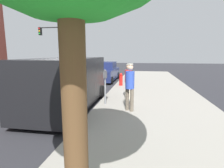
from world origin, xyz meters
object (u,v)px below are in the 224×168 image
at_px(pedestrian_in_red, 128,79).
at_px(fire_hydrant, 121,79).
at_px(pedestrian_in_blue, 130,84).
at_px(parking_meter_near, 105,81).
at_px(parked_sedan_ahead, 105,72).
at_px(parked_van, 67,82).
at_px(traffic_light_corner, 53,42).

bearing_deg(pedestrian_in_red, fire_hydrant, 102.52).
bearing_deg(pedestrian_in_blue, parking_meter_near, 146.60).
bearing_deg(parked_sedan_ahead, pedestrian_in_red, -68.84).
relative_size(parked_van, fire_hydrant, 6.07).
bearing_deg(parked_van, parked_sedan_ahead, 90.95).
bearing_deg(pedestrian_in_red, parked_sedan_ahead, 111.16).
xyz_separation_m(pedestrian_in_red, traffic_light_corner, (-8.61, 9.04, 2.40)).
bearing_deg(fire_hydrant, pedestrian_in_blue, -79.57).
xyz_separation_m(parked_sedan_ahead, fire_hydrant, (1.74, -2.94, -0.18)).
relative_size(pedestrian_in_blue, pedestrian_in_red, 1.07).
relative_size(parked_van, parked_sedan_ahead, 1.18).
height_order(parked_van, fire_hydrant, parked_van).
height_order(parking_meter_near, parked_van, parked_van).
relative_size(parking_meter_near, traffic_light_corner, 0.29).
bearing_deg(fire_hydrant, parking_meter_near, -91.20).
bearing_deg(pedestrian_in_red, parking_meter_near, -128.35).
height_order(parking_meter_near, pedestrian_in_red, pedestrian_in_red).
relative_size(pedestrian_in_red, parked_sedan_ahead, 0.38).
height_order(pedestrian_in_red, fire_hydrant, pedestrian_in_red).
distance_m(pedestrian_in_red, parked_van, 2.90).
height_order(pedestrian_in_blue, traffic_light_corner, traffic_light_corner).
relative_size(pedestrian_in_red, fire_hydrant, 1.96).
bearing_deg(pedestrian_in_blue, pedestrian_in_red, 96.31).
distance_m(parking_meter_near, parked_van, 1.58).
xyz_separation_m(parking_meter_near, pedestrian_in_blue, (1.11, -0.73, 0.02)).
xyz_separation_m(pedestrian_in_red, fire_hydrant, (-0.80, 3.62, -0.55)).
bearing_deg(traffic_light_corner, parked_sedan_ahead, -22.25).
relative_size(parking_meter_near, pedestrian_in_blue, 0.84).
distance_m(pedestrian_in_red, parked_sedan_ahead, 7.04).
height_order(parked_van, traffic_light_corner, traffic_light_corner).
bearing_deg(traffic_light_corner, pedestrian_in_blue, -51.06).
xyz_separation_m(parked_van, fire_hydrant, (1.60, 5.25, -0.59)).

